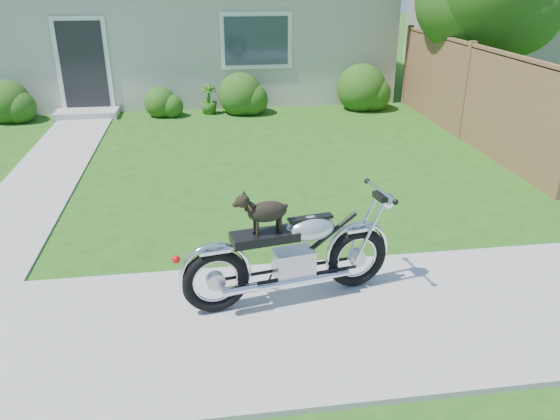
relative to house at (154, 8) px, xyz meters
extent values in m
plane|color=#235114|center=(0.00, -11.99, -2.16)|extent=(80.00, 80.00, 0.00)
cube|color=#9E9B93|center=(0.00, -11.99, -2.14)|extent=(24.00, 2.20, 0.04)
cube|color=#9E9B93|center=(-1.50, -6.99, -2.14)|extent=(1.20, 8.00, 0.03)
cube|color=beige|center=(0.00, 0.01, -0.66)|extent=(12.00, 6.00, 3.00)
cube|color=black|center=(-1.50, -3.02, -1.11)|extent=(1.00, 0.06, 2.10)
cube|color=#9E9B93|center=(-1.50, -3.37, -2.08)|extent=(1.40, 0.70, 0.16)
cube|color=#2D3847|center=(2.50, -3.02, -0.56)|extent=(1.70, 0.05, 1.30)
cube|color=#8E593F|center=(6.30, -6.24, -1.26)|extent=(0.08, 6.50, 1.80)
cube|color=#8E593F|center=(6.30, -2.99, -1.21)|extent=(0.12, 0.12, 1.90)
cube|color=#8E593F|center=(6.30, -6.24, -1.21)|extent=(0.12, 0.12, 1.90)
cube|color=#8E593F|center=(6.30, -6.24, -0.34)|extent=(0.08, 6.50, 0.08)
cylinder|color=#3D2B1C|center=(7.30, -4.79, -0.98)|extent=(0.28, 0.28, 2.35)
sphere|color=#264E14|center=(7.70, -5.09, 0.28)|extent=(2.06, 2.06, 2.06)
cylinder|color=#3D2B1C|center=(9.13, -1.32, -0.68)|extent=(0.28, 0.28, 2.95)
sphere|color=#264E14|center=(0.19, -3.49, -1.84)|extent=(0.74, 0.74, 0.74)
sphere|color=#264E14|center=(5.00, -3.49, -1.65)|extent=(1.18, 1.18, 1.18)
sphere|color=#264E14|center=(2.06, -3.49, -1.72)|extent=(1.04, 1.04, 1.04)
sphere|color=#264E14|center=(-3.14, -3.49, -1.73)|extent=(0.99, 0.99, 0.99)
imported|color=#295E1A|center=(1.31, -3.44, -1.81)|extent=(0.45, 0.45, 0.69)
torus|color=black|center=(2.65, -11.49, -1.78)|extent=(0.68, 0.23, 0.67)
torus|color=black|center=(1.17, -11.75, -1.78)|extent=(0.68, 0.23, 0.67)
cube|color=#BDBCC1|center=(1.96, -11.61, -1.73)|extent=(0.44, 0.31, 0.30)
ellipsoid|color=#BDBCC1|center=(2.12, -11.58, -1.36)|extent=(0.55, 0.37, 0.26)
cube|color=black|center=(1.66, -11.66, -1.38)|extent=(0.69, 0.37, 0.09)
cube|color=silver|center=(2.65, -11.49, -1.44)|extent=(0.32, 0.19, 0.03)
cube|color=silver|center=(1.17, -11.75, -1.44)|extent=(0.32, 0.19, 0.03)
cylinder|color=silver|center=(2.86, -11.45, -1.06)|extent=(0.13, 0.60, 0.03)
sphere|color=silver|center=(2.94, -11.43, -1.18)|extent=(0.20, 0.20, 0.17)
cylinder|color=silver|center=(1.98, -11.74, -1.86)|extent=(1.09, 0.25, 0.06)
ellipsoid|color=black|center=(1.69, -11.66, -1.12)|extent=(0.41, 0.25, 0.20)
sphere|color=black|center=(1.45, -11.70, -0.98)|extent=(0.15, 0.15, 0.13)
cylinder|color=black|center=(1.57, -11.63, -1.26)|extent=(0.04, 0.04, 0.16)
cylinder|color=black|center=(1.59, -11.72, -1.26)|extent=(0.04, 0.04, 0.16)
cylinder|color=black|center=(1.79, -11.59, -1.26)|extent=(0.04, 0.04, 0.16)
cylinder|color=black|center=(1.81, -11.68, -1.26)|extent=(0.04, 0.04, 0.16)
torus|color=#A8532C|center=(1.51, -11.69, -1.04)|extent=(0.08, 0.12, 0.10)
camera|label=1|loc=(1.13, -16.33, 0.97)|focal=35.00mm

